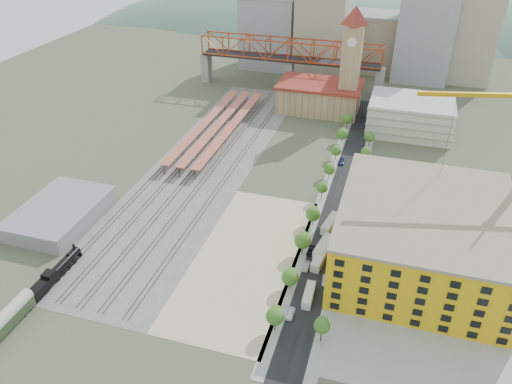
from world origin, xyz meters
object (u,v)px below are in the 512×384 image
(site_trailer_a, at_px, (309,295))
(site_trailer_c, at_px, (323,247))
(coach, at_px, (4,322))
(site_trailer_b, at_px, (319,259))
(construction_building, at_px, (422,236))
(car_0, at_px, (290,314))
(locomotive, at_px, (57,271))
(clock_tower, at_px, (352,52))
(site_trailer_d, at_px, (330,223))

(site_trailer_a, relative_size, site_trailer_c, 0.84)
(coach, distance_m, site_trailer_b, 80.42)
(construction_building, bearing_deg, car_0, -134.56)
(coach, xyz_separation_m, car_0, (63.00, 23.99, -2.23))
(construction_building, distance_m, locomotive, 98.25)
(locomotive, distance_m, site_trailer_b, 70.99)
(locomotive, distance_m, car_0, 63.15)
(clock_tower, distance_m, locomotive, 148.13)
(car_0, bearing_deg, site_trailer_c, 84.63)
(coach, bearing_deg, construction_building, 30.15)
(locomotive, relative_size, site_trailer_d, 2.10)
(coach, distance_m, site_trailer_d, 91.73)
(car_0, bearing_deg, site_trailer_b, 83.04)
(construction_building, bearing_deg, clock_tower, 108.78)
(site_trailer_a, distance_m, site_trailer_d, 32.49)
(site_trailer_a, height_order, site_trailer_b, site_trailer_b)
(site_trailer_c, xyz_separation_m, car_0, (-3.00, -27.59, -0.67))
(locomotive, relative_size, car_0, 4.94)
(construction_building, height_order, car_0, construction_building)
(coach, relative_size, site_trailer_d, 1.75)
(site_trailer_d, bearing_deg, car_0, -83.56)
(locomotive, relative_size, site_trailer_b, 2.22)
(construction_building, xyz_separation_m, site_trailer_a, (-26.00, -22.25, -8.22))
(clock_tower, relative_size, construction_building, 1.03)
(construction_building, relative_size, locomotive, 2.37)
(site_trailer_c, xyz_separation_m, site_trailer_d, (0.00, 12.10, -0.02))
(site_trailer_a, distance_m, site_trailer_b, 14.73)
(car_0, bearing_deg, site_trailer_a, 68.22)
(locomotive, bearing_deg, site_trailer_b, 21.61)
(clock_tower, bearing_deg, construction_building, -71.22)
(coach, bearing_deg, site_trailer_b, 34.83)
(clock_tower, bearing_deg, locomotive, -113.46)
(site_trailer_a, bearing_deg, clock_tower, 92.15)
(locomotive, xyz_separation_m, site_trailer_a, (66.00, 11.41, -0.80))
(car_0, bearing_deg, construction_building, 46.28)
(clock_tower, bearing_deg, site_trailer_a, -86.26)
(coach, xyz_separation_m, site_trailer_d, (66.00, 63.69, -1.58))
(site_trailer_c, height_order, site_trailer_d, site_trailer_c)
(site_trailer_d, bearing_deg, locomotive, -135.60)
(site_trailer_b, relative_size, site_trailer_c, 0.93)
(coach, height_order, car_0, coach)
(site_trailer_b, xyz_separation_m, car_0, (-3.00, -21.93, -0.58))
(coach, height_order, site_trailer_c, coach)
(locomotive, height_order, site_trailer_a, locomotive)
(site_trailer_b, relative_size, site_trailer_d, 0.95)
(construction_building, bearing_deg, site_trailer_c, -175.90)
(site_trailer_c, bearing_deg, locomotive, -144.28)
(construction_building, xyz_separation_m, locomotive, (-92.00, -33.66, -7.42))
(site_trailer_a, relative_size, car_0, 2.01)
(site_trailer_a, xyz_separation_m, site_trailer_c, (0.00, 20.39, 0.22))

